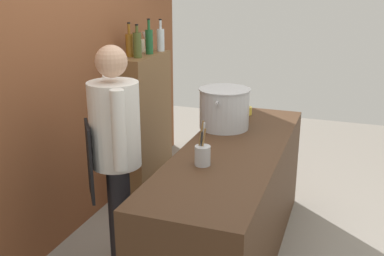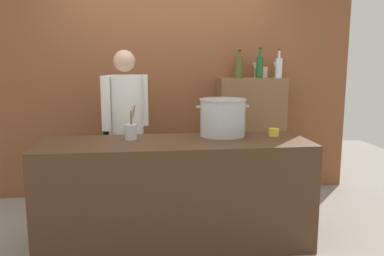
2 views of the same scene
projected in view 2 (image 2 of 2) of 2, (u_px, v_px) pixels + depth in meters
name	position (u px, v px, depth m)	size (l,w,h in m)	color
ground_plane	(176.00, 243.00, 3.40)	(8.00, 8.00, 0.00)	gray
brick_back_panel	(165.00, 66.00, 4.51)	(4.40, 0.10, 3.00)	brown
prep_counter	(176.00, 193.00, 3.32)	(2.24, 0.70, 0.90)	#472D1C
bar_cabinet	(250.00, 137.00, 4.56)	(0.76, 0.32, 1.36)	brown
chef	(126.00, 121.00, 3.87)	(0.46, 0.42, 1.66)	black
stockpot_large	(223.00, 117.00, 3.46)	(0.47, 0.41, 0.33)	#B7BABF
utensil_crock	(131.00, 131.00, 3.29)	(0.10, 0.10, 0.29)	#B7BABF
butter_jar	(274.00, 132.00, 3.45)	(0.09, 0.09, 0.07)	yellow
wine_bottle_clear	(279.00, 67.00, 4.37)	(0.08, 0.08, 0.32)	silver
wine_bottle_green	(260.00, 67.00, 4.37)	(0.07, 0.07, 0.34)	#1E592D
wine_bottle_amber	(240.00, 68.00, 4.45)	(0.07, 0.07, 0.31)	#8C5919
wine_bottle_olive	(239.00, 67.00, 4.35)	(0.08, 0.08, 0.30)	#475123
wine_glass_short	(255.00, 67.00, 4.50)	(0.07, 0.07, 0.17)	silver
wine_glass_wide	(276.00, 66.00, 4.55)	(0.07, 0.07, 0.18)	silver
spice_tin_cream	(264.00, 72.00, 4.53)	(0.07, 0.07, 0.12)	beige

